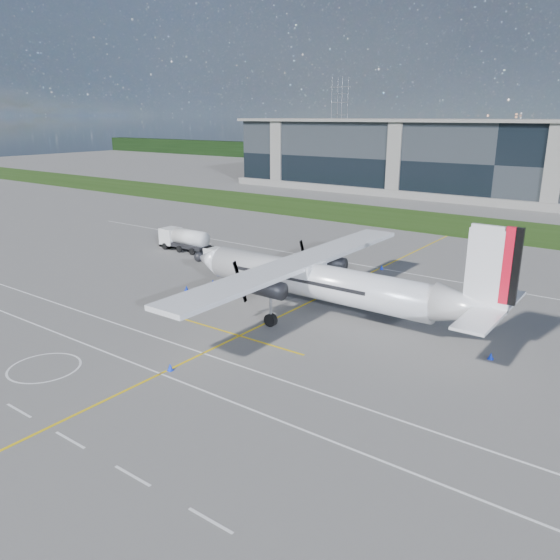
% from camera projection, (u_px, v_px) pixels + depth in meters
% --- Properties ---
extents(ground, '(400.00, 400.00, 0.00)m').
position_uv_depth(ground, '(429.00, 232.00, 79.15)').
color(ground, slate).
rests_on(ground, ground).
extents(grass_strip, '(400.00, 18.00, 0.04)m').
position_uv_depth(grass_strip, '(449.00, 224.00, 85.32)').
color(grass_strip, '#224011').
rests_on(grass_strip, ground).
extents(terminal_building, '(120.00, 20.00, 15.00)m').
position_uv_depth(terminal_building, '(509.00, 162.00, 107.85)').
color(terminal_building, black).
rests_on(terminal_building, ground).
extents(pylon_west, '(9.00, 4.60, 30.00)m').
position_uv_depth(pylon_west, '(339.00, 119.00, 205.02)').
color(pylon_west, gray).
rests_on(pylon_west, ground).
extents(yellow_taxiway_centerline, '(0.20, 70.00, 0.01)m').
position_uv_depth(yellow_taxiway_centerline, '(344.00, 286.00, 54.30)').
color(yellow_taxiway_centerline, yellow).
rests_on(yellow_taxiway_centerline, ground).
extents(white_lane_line, '(90.00, 0.15, 0.01)m').
position_uv_depth(white_lane_line, '(131.00, 362.00, 37.48)').
color(white_lane_line, white).
rests_on(white_lane_line, ground).
extents(turboprop_aircraft, '(29.83, 30.93, 9.28)m').
position_uv_depth(turboprop_aircraft, '(327.00, 262.00, 44.95)').
color(turboprop_aircraft, white).
rests_on(turboprop_aircraft, ground).
extents(fuel_tanker_truck, '(7.42, 2.41, 2.78)m').
position_uv_depth(fuel_tanker_truck, '(182.00, 239.00, 68.32)').
color(fuel_tanker_truck, silver).
rests_on(fuel_tanker_truck, ground).
extents(baggage_tug, '(2.96, 1.78, 1.78)m').
position_uv_depth(baggage_tug, '(217.00, 256.00, 62.23)').
color(baggage_tug, silver).
rests_on(baggage_tug, ground).
extents(ground_crew_person, '(0.82, 0.95, 1.98)m').
position_uv_depth(ground_crew_person, '(236.00, 269.00, 56.57)').
color(ground_crew_person, '#F25907').
rests_on(ground_crew_person, ground).
extents(safety_cone_nose_port, '(0.36, 0.36, 0.50)m').
position_uv_depth(safety_cone_nose_port, '(186.00, 288.00, 52.76)').
color(safety_cone_nose_port, '#0D30E6').
rests_on(safety_cone_nose_port, ground).
extents(safety_cone_tail, '(0.36, 0.36, 0.50)m').
position_uv_depth(safety_cone_tail, '(491.00, 356.00, 37.88)').
color(safety_cone_tail, '#0D30E6').
rests_on(safety_cone_tail, ground).
extents(safety_cone_stbdwing, '(0.36, 0.36, 0.50)m').
position_uv_depth(safety_cone_stbdwing, '(382.00, 267.00, 60.04)').
color(safety_cone_stbdwing, '#0D30E6').
rests_on(safety_cone_stbdwing, ground).
extents(safety_cone_nose_stbd, '(0.36, 0.36, 0.50)m').
position_uv_depth(safety_cone_nose_stbd, '(213.00, 282.00, 54.77)').
color(safety_cone_nose_stbd, '#0D30E6').
rests_on(safety_cone_nose_stbd, ground).
extents(safety_cone_portwing, '(0.36, 0.36, 0.50)m').
position_uv_depth(safety_cone_portwing, '(170.00, 367.00, 36.18)').
color(safety_cone_portwing, '#0D30E6').
rests_on(safety_cone_portwing, ground).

